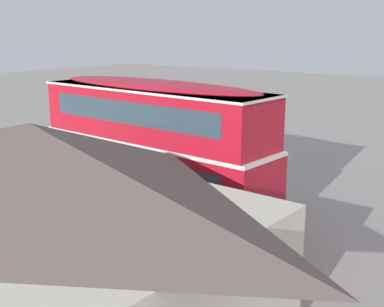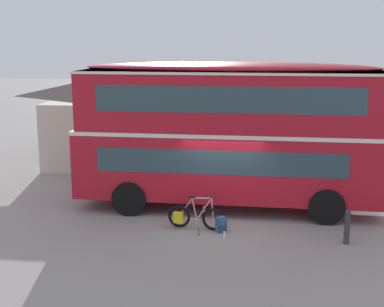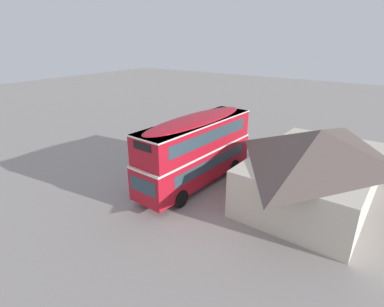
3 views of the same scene
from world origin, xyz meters
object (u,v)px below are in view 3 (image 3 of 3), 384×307
(double_decker_bus, at_px, (196,148))
(kerb_bollard, at_px, (132,183))
(water_bottle_green_metal, at_px, (174,169))
(touring_bicycle, at_px, (181,167))
(backpack_on_ground, at_px, (172,171))
(water_bottle_clear_plastic, at_px, (166,172))

(double_decker_bus, height_order, kerb_bollard, double_decker_bus)
(water_bottle_green_metal, relative_size, kerb_bollard, 0.22)
(touring_bicycle, distance_m, water_bottle_green_metal, 0.65)
(double_decker_bus, bearing_deg, kerb_bollard, -42.44)
(double_decker_bus, relative_size, water_bottle_green_metal, 46.89)
(double_decker_bus, xyz_separation_m, backpack_on_ground, (-0.20, -2.30, -2.39))
(double_decker_bus, xyz_separation_m, water_bottle_clear_plastic, (-0.09, -2.80, -2.53))
(kerb_bollard, bearing_deg, double_decker_bus, 137.56)
(backpack_on_ground, height_order, water_bottle_green_metal, backpack_on_ground)
(water_bottle_clear_plastic, bearing_deg, kerb_bollard, -2.90)
(double_decker_bus, bearing_deg, water_bottle_clear_plastic, -91.83)
(touring_bicycle, height_order, water_bottle_green_metal, touring_bicycle)
(touring_bicycle, relative_size, water_bottle_green_metal, 8.00)
(backpack_on_ground, relative_size, water_bottle_clear_plastic, 2.08)
(touring_bicycle, bearing_deg, water_bottle_green_metal, -73.10)
(double_decker_bus, xyz_separation_m, kerb_bollard, (3.24, -2.96, -2.14))
(water_bottle_clear_plastic, distance_m, kerb_bollard, 3.36)
(double_decker_bus, bearing_deg, touring_bicycle, -115.52)
(double_decker_bus, distance_m, water_bottle_clear_plastic, 3.77)
(touring_bicycle, bearing_deg, kerb_bollard, -11.59)
(water_bottle_green_metal, bearing_deg, water_bottle_clear_plastic, -10.51)
(touring_bicycle, xyz_separation_m, water_bottle_green_metal, (0.17, -0.56, -0.27))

